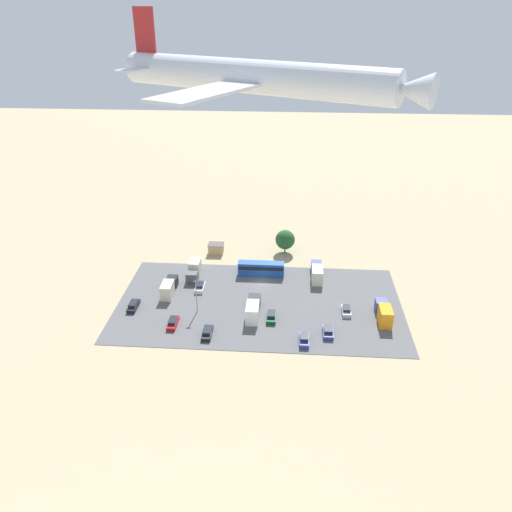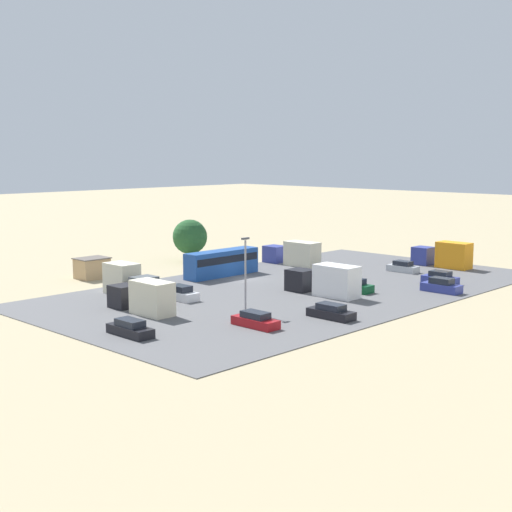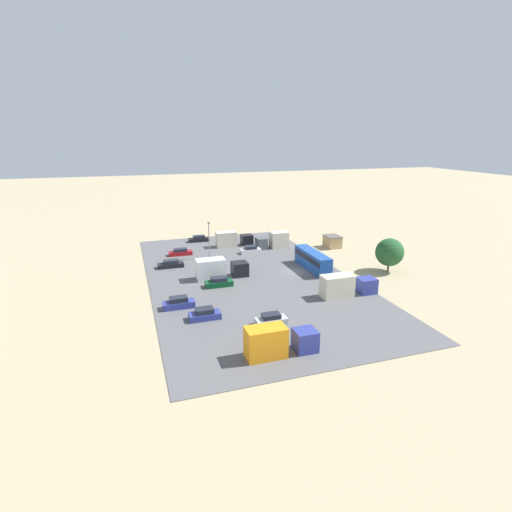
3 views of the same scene
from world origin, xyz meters
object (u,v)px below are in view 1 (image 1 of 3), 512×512
(parked_car_6, at_px, (173,323))
(parked_truck_0, at_px, (253,309))
(parked_car_1, at_px, (328,332))
(parked_car_2, at_px, (271,316))
(parked_truck_4, at_px, (384,313))
(airplane, at_px, (260,77))
(parked_truck_1, at_px, (194,270))
(parked_car_3, at_px, (207,332))
(parked_car_5, at_px, (200,287))
(bus, at_px, (261,268))
(parked_car_4, at_px, (346,310))
(parked_truck_3, at_px, (169,288))
(parked_car_0, at_px, (304,339))
(parked_truck_2, at_px, (317,273))
(shed_building, at_px, (216,248))
(parked_car_7, at_px, (133,306))

(parked_car_6, height_order, parked_truck_0, parked_truck_0)
(parked_car_1, relative_size, parked_car_6, 0.90)
(parked_car_2, height_order, parked_truck_4, parked_truck_4)
(parked_car_2, bearing_deg, airplane, -92.98)
(parked_truck_1, height_order, airplane, airplane)
(parked_car_3, relative_size, parked_car_5, 1.13)
(parked_car_3, xyz_separation_m, airplane, (-11.23, 15.41, 49.84))
(parked_car_1, distance_m, parked_car_2, 12.26)
(parked_car_6, xyz_separation_m, parked_truck_1, (-0.69, -20.41, 1.00))
(bus, height_order, airplane, airplane)
(parked_car_4, relative_size, parked_truck_0, 0.46)
(parked_truck_0, bearing_deg, parked_truck_3, 158.90)
(parked_car_0, bearing_deg, parked_car_5, 142.18)
(parked_car_2, relative_size, parked_truck_2, 0.50)
(parked_car_3, relative_size, parked_truck_1, 0.67)
(shed_building, relative_size, parked_truck_2, 0.44)
(parked_truck_4, bearing_deg, parked_car_2, -176.61)
(parked_car_2, distance_m, parked_truck_0, 4.12)
(parked_car_3, distance_m, parked_car_4, 29.68)
(parked_car_0, bearing_deg, parked_car_1, 30.98)
(parked_car_2, bearing_deg, bus, 100.03)
(parked_car_6, height_order, parked_truck_3, parked_truck_3)
(parked_car_4, height_order, parked_car_7, parked_car_4)
(parked_car_6, distance_m, parked_truck_3, 12.54)
(shed_building, xyz_separation_m, parked_car_3, (-3.31, 35.75, -0.66))
(parked_car_4, bearing_deg, parked_car_6, 11.05)
(shed_building, distance_m, bus, 16.50)
(parked_car_7, height_order, parked_truck_0, parked_truck_0)
(bus, xyz_separation_m, parked_car_3, (9.09, 24.90, -1.20))
(parked_car_3, bearing_deg, parked_truck_4, 12.36)
(parked_car_0, xyz_separation_m, parked_car_2, (6.63, -7.43, -0.04))
(parked_car_3, distance_m, airplane, 53.36)
(parked_car_4, xyz_separation_m, parked_truck_3, (39.01, -5.07, 0.91))
(parked_truck_0, bearing_deg, parked_truck_1, 133.83)
(parked_car_1, distance_m, parked_truck_0, 16.26)
(shed_building, xyz_separation_m, bus, (-12.41, 10.86, 0.54))
(parked_car_4, distance_m, parked_truck_0, 19.71)
(parked_car_3, bearing_deg, parked_car_6, 159.18)
(parked_car_4, relative_size, airplane, 0.11)
(shed_building, relative_size, parked_truck_3, 0.49)
(bus, relative_size, parked_truck_3, 1.33)
(parked_truck_1, bearing_deg, parked_car_0, 136.72)
(bus, relative_size, parked_truck_0, 1.22)
(parked_car_3, relative_size, parked_car_4, 1.14)
(parked_car_5, xyz_separation_m, parked_truck_1, (2.42, -6.15, 0.94))
(shed_building, height_order, parked_truck_3, parked_truck_3)
(parked_truck_0, height_order, parked_truck_1, parked_truck_0)
(parked_car_3, distance_m, parked_truck_0, 11.26)
(parked_car_5, height_order, parked_car_7, parked_car_5)
(parked_car_1, bearing_deg, parked_truck_1, 144.91)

